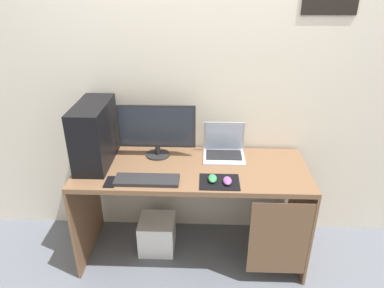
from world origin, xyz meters
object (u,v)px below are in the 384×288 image
at_px(laptop, 224,149).
at_px(subwoofer, 157,234).
at_px(keyboard, 147,180).
at_px(mouse_left, 213,178).
at_px(mouse_right, 227,181).
at_px(pc_tower, 94,134).
at_px(cell_phone, 111,182).
at_px(monitor, 157,130).

bearing_deg(laptop, subwoofer, -163.17).
distance_m(keyboard, mouse_left, 0.43).
bearing_deg(mouse_right, pc_tower, 164.12).
bearing_deg(mouse_right, mouse_left, 165.26).
bearing_deg(mouse_right, cell_phone, -178.87).
relative_size(mouse_left, cell_phone, 0.74).
distance_m(monitor, mouse_right, 0.64).
height_order(monitor, mouse_left, monitor).
bearing_deg(mouse_right, keyboard, 179.45).
relative_size(monitor, mouse_right, 5.83).
relative_size(keyboard, subwoofer, 1.56).
xyz_separation_m(mouse_left, mouse_right, (0.09, -0.03, 0.00)).
relative_size(cell_phone, subwoofer, 0.48).
bearing_deg(subwoofer, monitor, 82.51).
xyz_separation_m(pc_tower, mouse_left, (0.82, -0.24, -0.20)).
height_order(pc_tower, mouse_left, pc_tower).
xyz_separation_m(monitor, cell_phone, (-0.26, -0.38, -0.21)).
bearing_deg(mouse_left, monitor, 139.64).
distance_m(laptop, mouse_right, 0.39).
relative_size(pc_tower, keyboard, 1.15).
xyz_separation_m(pc_tower, cell_phone, (0.16, -0.28, -0.21)).
height_order(mouse_right, cell_phone, mouse_right).
distance_m(laptop, subwoofer, 0.86).
distance_m(keyboard, cell_phone, 0.23).
bearing_deg(pc_tower, cell_phone, -59.84).
relative_size(laptop, cell_phone, 2.31).
xyz_separation_m(monitor, subwoofer, (-0.02, -0.13, -0.84)).
height_order(laptop, mouse_left, laptop).
bearing_deg(pc_tower, mouse_left, -16.01).
distance_m(keyboard, subwoofer, 0.68).
distance_m(pc_tower, mouse_right, 0.97).
bearing_deg(cell_phone, mouse_right, 1.13).
xyz_separation_m(pc_tower, monitor, (0.42, 0.11, -0.01)).
bearing_deg(mouse_left, laptop, 76.37).
relative_size(monitor, cell_phone, 4.31).
distance_m(mouse_left, cell_phone, 0.66).
distance_m(laptop, cell_phone, 0.85).
distance_m(cell_phone, subwoofer, 0.73).
bearing_deg(monitor, subwoofer, -97.49).
xyz_separation_m(laptop, cell_phone, (-0.75, -0.41, -0.05)).
distance_m(mouse_left, mouse_right, 0.10).
distance_m(laptop, mouse_left, 0.38).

